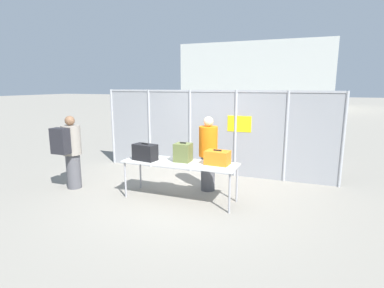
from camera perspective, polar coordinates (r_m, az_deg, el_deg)
The scene contains 10 objects.
ground_plane at distance 6.28m, azimuth -1.77°, elevation -10.40°, with size 120.00×120.00×0.00m, color gray.
fence_section at distance 7.79m, azimuth 3.88°, elevation 2.51°, with size 6.22×0.07×2.19m.
inspection_table at distance 6.03m, azimuth -2.31°, elevation -3.96°, with size 2.33×0.72×0.79m.
suitcase_black at distance 6.21m, azimuth -8.93°, elevation -1.55°, with size 0.53×0.34×0.36m.
suitcase_olive at distance 6.03m, azimuth -1.72°, elevation -1.62°, with size 0.33×0.30×0.39m.
suitcase_orange at distance 5.83m, azimuth 4.87°, elevation -2.60°, with size 0.48×0.34×0.29m.
traveler_hooded at distance 7.15m, azimuth -22.22°, elevation -0.97°, with size 0.41×0.63×1.65m.
security_worker_near at distance 6.55m, azimuth 3.09°, elevation -1.70°, with size 0.41×0.41×1.64m.
utility_trailer at distance 9.68m, azimuth 13.25°, elevation -0.46°, with size 3.82×2.15×0.69m.
distant_hangar at distance 33.99m, azimuth 13.09°, elevation 12.16°, with size 13.79×12.24×6.16m.
Camera 1 is at (2.27, -5.38, 2.30)m, focal length 28.00 mm.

